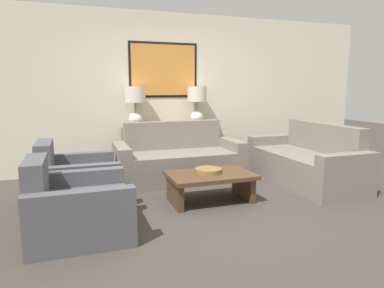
# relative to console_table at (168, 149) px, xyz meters

# --- Properties ---
(ground_plane) EXTENTS (20.00, 20.00, 0.00)m
(ground_plane) POSITION_rel_console_table_xyz_m (0.00, -2.06, -0.38)
(ground_plane) COLOR #3D3833
(back_wall) EXTENTS (7.81, 0.12, 2.65)m
(back_wall) POSITION_rel_console_table_xyz_m (0.00, 0.26, 0.95)
(back_wall) COLOR beige
(back_wall) RESTS_ON ground_plane
(console_table) EXTENTS (1.48, 0.36, 0.75)m
(console_table) POSITION_rel_console_table_xyz_m (0.00, 0.00, 0.00)
(console_table) COLOR brown
(console_table) RESTS_ON ground_plane
(table_lamp_left) EXTENTS (0.33, 0.33, 0.67)m
(table_lamp_left) POSITION_rel_console_table_xyz_m (-0.53, 0.00, 0.79)
(table_lamp_left) COLOR silver
(table_lamp_left) RESTS_ON console_table
(table_lamp_right) EXTENTS (0.33, 0.33, 0.67)m
(table_lamp_right) POSITION_rel_console_table_xyz_m (0.53, 0.00, 0.79)
(table_lamp_right) COLOR silver
(table_lamp_right) RESTS_ON console_table
(couch_by_back_wall) EXTENTS (1.90, 0.86, 0.88)m
(couch_by_back_wall) POSITION_rel_console_table_xyz_m (0.00, -0.64, -0.08)
(couch_by_back_wall) COLOR slate
(couch_by_back_wall) RESTS_ON ground_plane
(couch_by_side) EXTENTS (0.86, 1.90, 0.88)m
(couch_by_side) POSITION_rel_console_table_xyz_m (1.77, -1.38, -0.08)
(couch_by_side) COLOR slate
(couch_by_side) RESTS_ON ground_plane
(coffee_table) EXTENTS (1.05, 0.66, 0.36)m
(coffee_table) POSITION_rel_console_table_xyz_m (0.09, -1.73, -0.11)
(coffee_table) COLOR #4C331E
(coffee_table) RESTS_ON ground_plane
(decorative_bowl) EXTENTS (0.34, 0.34, 0.05)m
(decorative_bowl) POSITION_rel_console_table_xyz_m (0.08, -1.68, 0.01)
(decorative_bowl) COLOR olive
(decorative_bowl) RESTS_ON coffee_table
(armchair_near_back_wall) EXTENTS (0.93, 0.90, 0.78)m
(armchair_near_back_wall) POSITION_rel_console_table_xyz_m (-1.49, -1.23, -0.11)
(armchair_near_back_wall) COLOR #4C4C51
(armchair_near_back_wall) RESTS_ON ground_plane
(armchair_near_camera) EXTENTS (0.93, 0.90, 0.78)m
(armchair_near_camera) POSITION_rel_console_table_xyz_m (-1.49, -2.24, -0.11)
(armchair_near_camera) COLOR #4C4C51
(armchair_near_camera) RESTS_ON ground_plane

